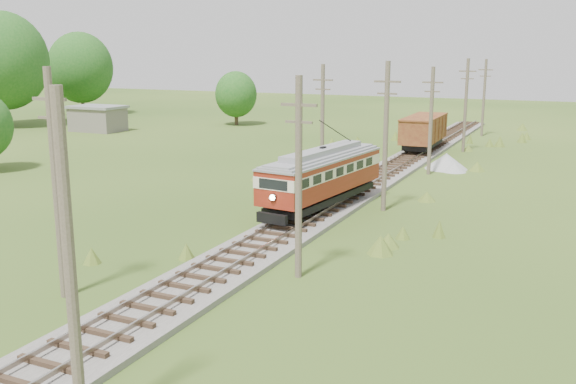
% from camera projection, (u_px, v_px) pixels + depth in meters
% --- Properties ---
extents(railbed_main, '(3.60, 96.00, 0.57)m').
position_uv_depth(railbed_main, '(350.00, 193.00, 43.20)').
color(railbed_main, '#605B54').
rests_on(railbed_main, ground).
extents(streetcar, '(3.83, 11.25, 5.09)m').
position_uv_depth(streetcar, '(323.00, 173.00, 38.24)').
color(streetcar, black).
rests_on(streetcar, ground).
extents(gondola, '(3.11, 8.99, 2.96)m').
position_uv_depth(gondola, '(424.00, 130.00, 61.15)').
color(gondola, black).
rests_on(gondola, ground).
extents(gravel_pile, '(3.61, 3.83, 1.31)m').
position_uv_depth(gravel_pile, '(447.00, 162.00, 52.83)').
color(gravel_pile, gray).
rests_on(gravel_pile, ground).
extents(utility_pole_r_1, '(0.30, 0.30, 8.80)m').
position_uv_depth(utility_pole_r_1, '(70.00, 271.00, 15.34)').
color(utility_pole_r_1, brown).
rests_on(utility_pole_r_1, ground).
extents(utility_pole_r_2, '(1.60, 0.30, 8.60)m').
position_uv_depth(utility_pole_r_2, '(299.00, 177.00, 26.76)').
color(utility_pole_r_2, brown).
rests_on(utility_pole_r_2, ground).
extents(utility_pole_r_3, '(1.60, 0.30, 9.00)m').
position_uv_depth(utility_pole_r_3, '(386.00, 135.00, 38.27)').
color(utility_pole_r_3, brown).
rests_on(utility_pole_r_3, ground).
extents(utility_pole_r_4, '(1.60, 0.30, 8.40)m').
position_uv_depth(utility_pole_r_4, '(431.00, 120.00, 49.93)').
color(utility_pole_r_4, brown).
rests_on(utility_pole_r_4, ground).
extents(utility_pole_r_5, '(1.60, 0.30, 8.90)m').
position_uv_depth(utility_pole_r_5, '(466.00, 104.00, 61.22)').
color(utility_pole_r_5, brown).
rests_on(utility_pole_r_5, ground).
extents(utility_pole_r_6, '(1.60, 0.30, 8.70)m').
position_uv_depth(utility_pole_r_6, '(484.00, 97.00, 72.84)').
color(utility_pole_r_6, brown).
rests_on(utility_pole_r_6, ground).
extents(utility_pole_l_a, '(1.60, 0.30, 9.00)m').
position_uv_depth(utility_pole_l_a, '(56.00, 183.00, 24.50)').
color(utility_pole_l_a, brown).
rests_on(utility_pole_l_a, ground).
extents(utility_pole_l_b, '(1.60, 0.30, 8.60)m').
position_uv_depth(utility_pole_l_b, '(322.00, 119.00, 49.46)').
color(utility_pole_l_b, brown).
rests_on(utility_pole_l_b, ground).
extents(tree_left_4, '(11.34, 11.34, 14.61)m').
position_uv_depth(tree_left_4, '(3.00, 61.00, 81.42)').
color(tree_left_4, '#38281C').
rests_on(tree_left_4, ground).
extents(tree_left_5, '(9.66, 9.66, 12.44)m').
position_uv_depth(tree_left_5, '(80.00, 68.00, 96.67)').
color(tree_left_5, '#38281C').
rests_on(tree_left_5, ground).
extents(tree_mid_a, '(5.46, 5.46, 7.03)m').
position_uv_depth(tree_mid_a, '(236.00, 94.00, 84.03)').
color(tree_mid_a, '#38281C').
rests_on(tree_mid_a, ground).
extents(shed, '(6.40, 4.40, 3.10)m').
position_uv_depth(shed, '(98.00, 118.00, 77.99)').
color(shed, slate).
rests_on(shed, ground).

